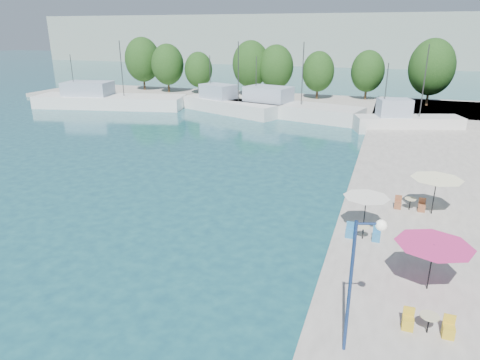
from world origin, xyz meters
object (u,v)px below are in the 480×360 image
at_px(trawler_01, 107,100).
at_px(street_lamp, 362,263).
at_px(trawler_02, 228,105).
at_px(trawler_03, 284,108).
at_px(umbrella_cream, 436,183).
at_px(umbrella_pink, 433,250).
at_px(trawler_04, 405,123).
at_px(umbrella_white, 366,201).

bearing_deg(trawler_01, street_lamp, -57.88).
xyz_separation_m(trawler_02, trawler_03, (8.23, 0.10, -0.00)).
relative_size(trawler_01, umbrella_cream, 7.68).
relative_size(trawler_02, umbrella_pink, 5.07).
height_order(trawler_04, umbrella_white, trawler_04).
bearing_deg(trawler_03, trawler_02, -165.38).
height_order(trawler_02, street_lamp, trawler_02).
relative_size(trawler_02, trawler_04, 1.33).
bearing_deg(trawler_03, umbrella_white, -55.44).
height_order(trawler_02, umbrella_white, trawler_02).
xyz_separation_m(trawler_02, street_lamp, (21.74, -44.52, 3.02)).
distance_m(trawler_01, street_lamp, 58.80).
xyz_separation_m(trawler_03, umbrella_pink, (16.21, -39.71, 1.44)).
bearing_deg(street_lamp, trawler_01, 114.61).
relative_size(trawler_03, trawler_04, 1.69).
bearing_deg(umbrella_pink, umbrella_white, 122.36).
bearing_deg(street_lamp, umbrella_pink, 41.84).
bearing_deg(trawler_01, trawler_03, -6.90).
bearing_deg(street_lamp, umbrella_cream, 56.63).
distance_m(umbrella_pink, umbrella_white, 5.74).
bearing_deg(trawler_03, umbrella_cream, -47.36).
bearing_deg(street_lamp, umbrella_white, 72.82).
bearing_deg(trawler_04, trawler_02, 150.62).
bearing_deg(trawler_02, trawler_03, 24.11).
distance_m(trawler_04, umbrella_pink, 34.93).
relative_size(trawler_03, umbrella_cream, 6.93).
bearing_deg(umbrella_pink, umbrella_cream, 85.31).
bearing_deg(umbrella_cream, trawler_02, 129.25).
height_order(trawler_03, umbrella_pink, trawler_03).
bearing_deg(trawler_02, trawler_04, 12.26).
relative_size(umbrella_white, street_lamp, 0.50).
bearing_deg(trawler_03, umbrella_pink, -53.88).
distance_m(trawler_02, trawler_04, 24.38).
bearing_deg(umbrella_cream, trawler_03, 118.73).
bearing_deg(street_lamp, trawler_04, 67.50).
bearing_deg(umbrella_white, trawler_01, 141.19).
height_order(trawler_02, umbrella_pink, trawler_02).
distance_m(trawler_03, street_lamp, 46.72).
bearing_deg(trawler_01, umbrella_cream, -44.71).
bearing_deg(trawler_02, umbrella_white, -35.02).
xyz_separation_m(trawler_04, umbrella_pink, (0.52, -34.90, 1.43)).
bearing_deg(umbrella_white, umbrella_cream, 46.24).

